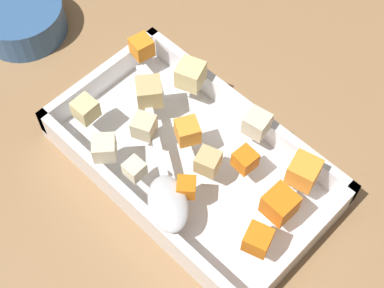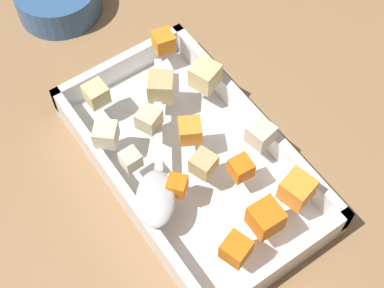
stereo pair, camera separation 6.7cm
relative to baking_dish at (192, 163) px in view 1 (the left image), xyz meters
name	(u,v)px [view 1 (the left image)]	position (x,y,z in m)	size (l,w,h in m)	color
ground_plane	(181,165)	(0.02, 0.01, -0.02)	(4.00, 4.00, 0.00)	#936D47
baking_dish	(192,163)	(0.00, 0.00, 0.00)	(0.36, 0.21, 0.05)	silver
carrot_chunk_mid_right	(142,47)	(0.15, -0.06, 0.05)	(0.03, 0.03, 0.03)	orange
carrot_chunk_rim_edge	(304,172)	(-0.12, -0.06, 0.05)	(0.03, 0.03, 0.03)	orange
carrot_chunk_heap_side	(190,133)	(0.01, -0.01, 0.05)	(0.03, 0.03, 0.03)	orange
carrot_chunk_far_left	(258,240)	(-0.14, 0.04, 0.05)	(0.03, 0.03, 0.03)	orange
carrot_chunk_under_handle	(245,160)	(-0.06, -0.03, 0.05)	(0.02, 0.02, 0.02)	orange
carrot_chunk_front_center	(186,187)	(-0.04, 0.05, 0.05)	(0.02, 0.02, 0.02)	orange
carrot_chunk_near_right	(280,204)	(-0.13, -0.01, 0.05)	(0.03, 0.03, 0.03)	orange
potato_chunk_corner_se	(149,92)	(0.09, -0.01, 0.05)	(0.03, 0.03, 0.03)	tan
potato_chunk_back_center	(190,75)	(0.07, -0.07, 0.05)	(0.03, 0.03, 0.03)	#E0CC89
potato_chunk_corner_ne	(144,126)	(0.06, 0.02, 0.05)	(0.03, 0.03, 0.03)	beige
potato_chunk_center	(86,109)	(0.13, 0.06, 0.05)	(0.03, 0.03, 0.03)	#E0CC89
potato_chunk_far_right	(206,163)	(-0.03, 0.01, 0.05)	(0.03, 0.03, 0.03)	tan
potato_chunk_corner_sw	(135,169)	(0.02, 0.07, 0.05)	(0.02, 0.02, 0.02)	beige
parsnip_chunk_mid_left	(257,124)	(-0.04, -0.08, 0.05)	(0.03, 0.03, 0.03)	beige
parsnip_chunk_near_spoon	(104,148)	(0.07, 0.08, 0.05)	(0.03, 0.03, 0.03)	beige
serving_spoon	(166,193)	(-0.02, 0.07, 0.05)	(0.22, 0.16, 0.02)	silver
small_prep_bowl	(19,20)	(0.35, 0.01, 0.01)	(0.13, 0.13, 0.05)	#33598C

